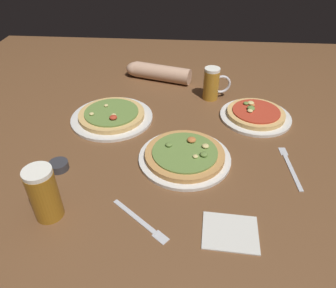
{
  "coord_description": "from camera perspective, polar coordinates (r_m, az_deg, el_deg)",
  "views": [
    {
      "loc": [
        0.07,
        -0.91,
        0.7
      ],
      "look_at": [
        0.0,
        0.0,
        0.02
      ],
      "focal_mm": 33.74,
      "sensor_mm": 36.0,
      "label": 1
    }
  ],
  "objects": [
    {
      "name": "pizza_plate_far",
      "position": [
        1.37,
        15.52,
        5.16
      ],
      "size": [
        0.29,
        0.29,
        0.05
      ],
      "color": "silver",
      "rests_on": "ground_plane"
    },
    {
      "name": "fork_spare",
      "position": [
        1.15,
        21.2,
        -3.76
      ],
      "size": [
        0.03,
        0.23,
        0.01
      ],
      "color": "silver",
      "rests_on": "ground_plane"
    },
    {
      "name": "napkin_folded",
      "position": [
        0.9,
        11.19,
        -15.3
      ],
      "size": [
        0.16,
        0.13,
        0.01
      ],
      "primitive_type": "cube",
      "rotation": [
        0.0,
        0.0,
        -0.06
      ],
      "color": "silver",
      "rests_on": "ground_plane"
    },
    {
      "name": "pizza_plate_near",
      "position": [
        1.1,
        3.06,
        -2.1
      ],
      "size": [
        0.32,
        0.32,
        0.05
      ],
      "color": "silver",
      "rests_on": "ground_plane"
    },
    {
      "name": "beer_mug_dark",
      "position": [
        1.46,
        8.01,
        10.72
      ],
      "size": [
        0.13,
        0.07,
        0.15
      ],
      "color": "#B27A23",
      "rests_on": "ground_plane"
    },
    {
      "name": "fork_left",
      "position": [
        0.91,
        -4.97,
        -13.67
      ],
      "size": [
        0.18,
        0.15,
        0.01
      ],
      "color": "silver",
      "rests_on": "ground_plane"
    },
    {
      "name": "pizza_plate_side",
      "position": [
        1.33,
        -10.11,
        5.04
      ],
      "size": [
        0.34,
        0.34,
        0.05
      ],
      "color": "silver",
      "rests_on": "ground_plane"
    },
    {
      "name": "diner_arm",
      "position": [
        1.64,
        -2.23,
        12.86
      ],
      "size": [
        0.34,
        0.16,
        0.08
      ],
      "color": "tan",
      "rests_on": "ground_plane"
    },
    {
      "name": "ground_plane",
      "position": [
        1.16,
        -0.0,
        -1.39
      ],
      "size": [
        2.4,
        2.4,
        0.03
      ],
      "primitive_type": "cube",
      "color": "brown"
    },
    {
      "name": "beer_mug_amber",
      "position": [
        0.93,
        -21.52,
        -8.16
      ],
      "size": [
        0.09,
        0.13,
        0.17
      ],
      "color": "#9E6619",
      "rests_on": "ground_plane"
    },
    {
      "name": "ramekin_sauce",
      "position": [
        1.12,
        -19.14,
        -3.71
      ],
      "size": [
        0.07,
        0.07,
        0.03
      ],
      "primitive_type": "cylinder",
      "color": "#333338",
      "rests_on": "ground_plane"
    }
  ]
}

